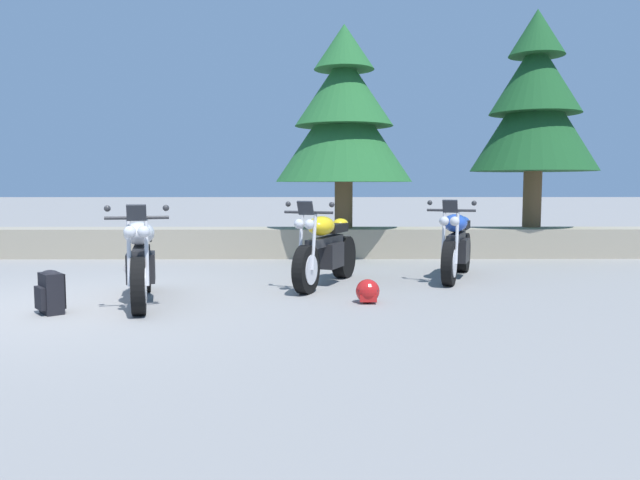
{
  "coord_description": "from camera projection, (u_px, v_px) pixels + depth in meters",
  "views": [
    {
      "loc": [
        2.9,
        -6.82,
        1.38
      ],
      "look_at": [
        2.95,
        1.2,
        0.65
      ],
      "focal_mm": 34.22,
      "sensor_mm": 36.0,
      "label": 1
    }
  ],
  "objects": [
    {
      "name": "motorcycle_silver_near_left",
      "position": [
        140.0,
        262.0,
        7.11
      ],
      "size": [
        0.85,
        2.04,
        1.18
      ],
      "color": "black",
      "rests_on": "ground"
    },
    {
      "name": "stone_wall",
      "position": [
        165.0,
        242.0,
        11.65
      ],
      "size": [
        36.0,
        0.8,
        0.55
      ],
      "primitive_type": "cube",
      "color": "gray",
      "rests_on": "ground"
    },
    {
      "name": "ground_plane",
      "position": [
        60.0,
        307.0,
        6.9
      ],
      "size": [
        120.0,
        120.0,
        0.0
      ],
      "primitive_type": "plane",
      "color": "gray"
    },
    {
      "name": "pine_tree_mid_left",
      "position": [
        535.0,
        104.0,
        11.75
      ],
      "size": [
        2.41,
        2.41,
        4.17
      ],
      "color": "brown",
      "rests_on": "stone_wall"
    },
    {
      "name": "motorcycle_yellow_centre",
      "position": [
        326.0,
        250.0,
        8.34
      ],
      "size": [
        1.02,
        1.97,
        1.18
      ],
      "color": "black",
      "rests_on": "ground"
    },
    {
      "name": "rider_helmet",
      "position": [
        368.0,
        291.0,
        7.11
      ],
      "size": [
        0.28,
        0.28,
        0.28
      ],
      "color": "#B21919",
      "rests_on": "ground"
    },
    {
      "name": "rider_backpack",
      "position": [
        50.0,
        291.0,
        6.52
      ],
      "size": [
        0.35,
        0.35,
        0.47
      ],
      "color": "black",
      "rests_on": "ground"
    },
    {
      "name": "motorcycle_blue_far_right",
      "position": [
        456.0,
        246.0,
        8.95
      ],
      "size": [
        0.99,
        1.98,
        1.18
      ],
      "color": "black",
      "rests_on": "ground"
    },
    {
      "name": "pine_tree_far_left",
      "position": [
        344.0,
        116.0,
        11.51
      ],
      "size": [
        2.59,
        2.59,
        3.82
      ],
      "color": "brown",
      "rests_on": "stone_wall"
    }
  ]
}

